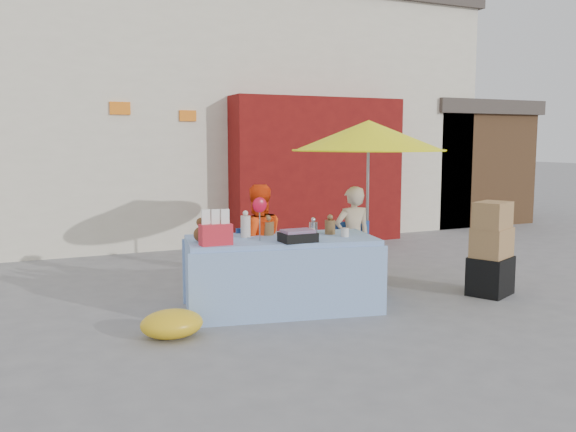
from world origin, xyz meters
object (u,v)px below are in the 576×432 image
vendor_orange (257,244)px  umbrella (369,136)px  market_table (281,273)px  vendor_beige (352,239)px  box_stack (491,252)px  chair_left (262,282)px  chair_right (358,272)px

vendor_orange → umbrella: 1.98m
vendor_orange → umbrella: size_ratio=0.65×
market_table → vendor_beige: vendor_beige is taller
box_stack → umbrella: bearing=137.4°
chair_left → umbrella: umbrella is taller
chair_right → umbrella: 1.69m
chair_right → vendor_beige: (-0.00, 0.13, 0.39)m
box_stack → vendor_orange: bearing=162.0°
umbrella → vendor_orange: bearing=-174.5°
vendor_orange → box_stack: bearing=166.5°
chair_left → vendor_orange: 0.44m
market_table → box_stack: market_table is taller
chair_left → box_stack: (2.65, -0.73, 0.26)m
chair_left → box_stack: bearing=-10.8°
market_table → vendor_orange: bearing=116.6°
market_table → chair_left: bearing=123.3°
market_table → chair_right: size_ratio=2.61×
market_table → chair_right: bearing=24.6°
vendor_beige → box_stack: (1.40, -0.86, -0.13)m
vendor_beige → umbrella: umbrella is taller
vendor_beige → umbrella: 1.29m
umbrella → market_table: bearing=-159.0°
market_table → chair_right: market_table is taller
chair_left → chair_right: (1.25, 0.00, 0.00)m
vendor_orange → market_table: bearing=109.8°
chair_left → vendor_orange: vendor_orange is taller
chair_right → umbrella: umbrella is taller
market_table → umbrella: umbrella is taller
chair_right → vendor_beige: vendor_beige is taller
chair_right → vendor_orange: size_ratio=0.63×
vendor_orange → chair_left: bearing=95.1°
market_table → chair_left: (-0.11, 0.27, -0.15)m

